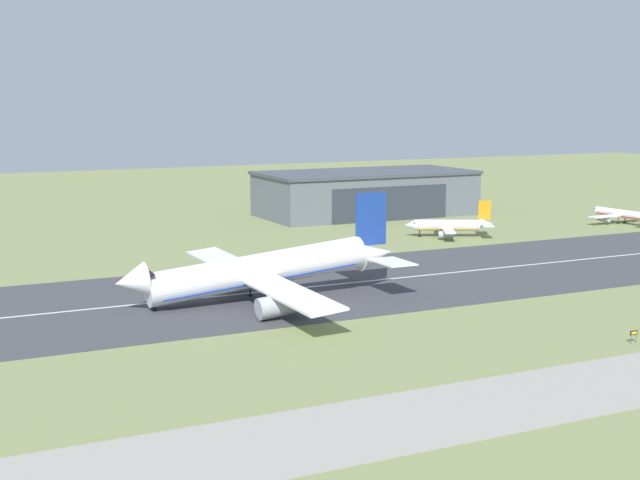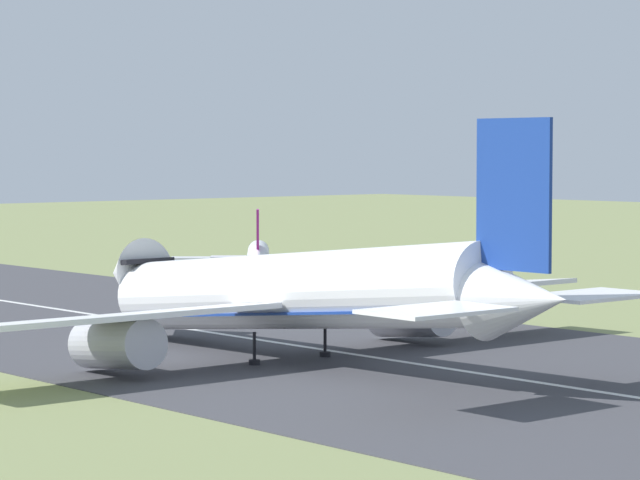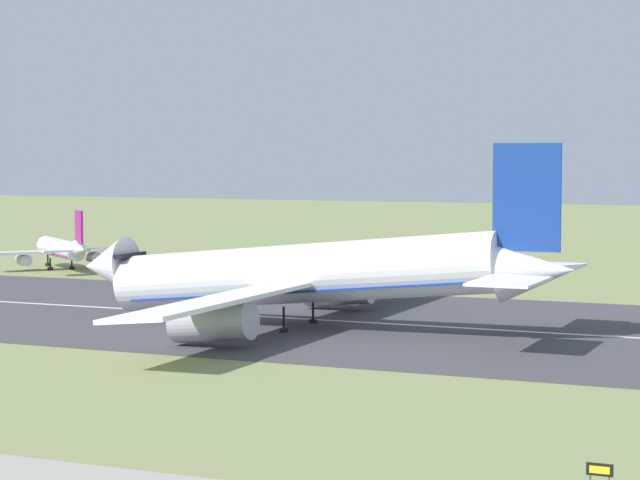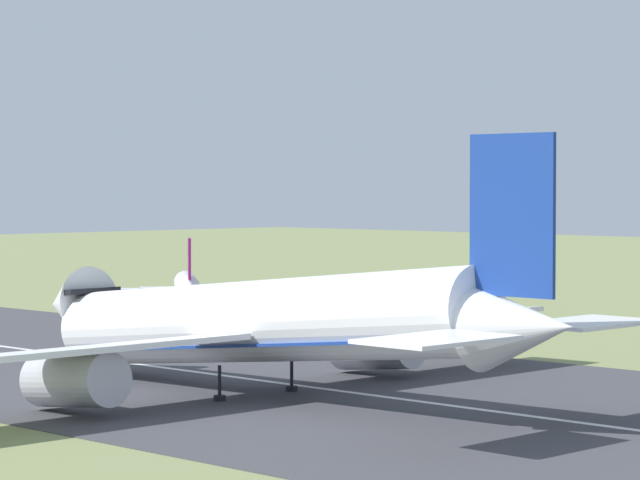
{
  "view_description": "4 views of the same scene",
  "coord_description": "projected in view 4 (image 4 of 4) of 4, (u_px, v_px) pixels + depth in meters",
  "views": [
    {
      "loc": [
        -88.47,
        -47.72,
        34.41
      ],
      "look_at": [
        -19.23,
        94.24,
        9.5
      ],
      "focal_mm": 50.0,
      "sensor_mm": 36.0,
      "label": 1
    },
    {
      "loc": [
        54.64,
        20.92,
        15.79
      ],
      "look_at": [
        -23.84,
        88.4,
        9.65
      ],
      "focal_mm": 85.0,
      "sensor_mm": 36.0,
      "label": 2
    },
    {
      "loc": [
        16.94,
        -16.74,
        16.89
      ],
      "look_at": [
        -26.96,
        85.76,
        9.15
      ],
      "focal_mm": 70.0,
      "sensor_mm": 36.0,
      "label": 3
    },
    {
      "loc": [
        44.93,
        20.92,
        14.73
      ],
      "look_at": [
        -28.08,
        94.82,
        11.01
      ],
      "focal_mm": 85.0,
      "sensor_mm": 36.0,
      "label": 4
    }
  ],
  "objects": [
    {
      "name": "airplane_landing",
      "position": [
        263.0,
        324.0,
        104.95
      ],
      "size": [
        51.81,
        59.58,
        17.83
      ],
      "color": "white",
      "rests_on": "ground_plane"
    },
    {
      "name": "airplane_parked_centre",
      "position": [
        187.0,
        287.0,
        174.85
      ],
      "size": [
        20.66,
        20.17,
        9.01
      ],
      "color": "silver",
      "rests_on": "ground_plane"
    }
  ]
}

